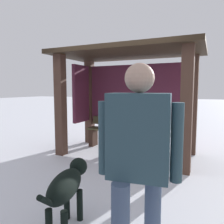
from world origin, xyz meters
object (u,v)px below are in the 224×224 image
bus_shelter (126,81)px  bench_center_inside (157,138)px  bench_left_inside (109,133)px  person_walking (138,155)px  dog (67,186)px

bus_shelter → bench_center_inside: (0.70, 0.21, -1.34)m
bus_shelter → bench_left_inside: bearing=158.9°
person_walking → dog: person_walking is taller
bench_center_inside → dog: 3.20m
bus_shelter → person_walking: size_ratio=1.91×
bench_center_inside → bench_left_inside: bearing=-179.9°
bench_center_inside → bus_shelter: bearing=-163.6°
bench_center_inside → dog: bearing=-94.0°
bus_shelter → dog: (0.48, -2.98, -1.22)m
bus_shelter → dog: bus_shelter is taller
bench_left_inside → bench_center_inside: size_ratio=1.00×
bus_shelter → bench_left_inside: bus_shelter is taller
bench_left_inside → person_walking: person_walking is taller
bus_shelter → bench_center_inside: size_ratio=2.86×
person_walking → dog: 1.05m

